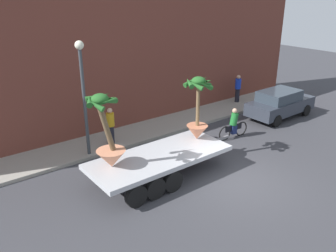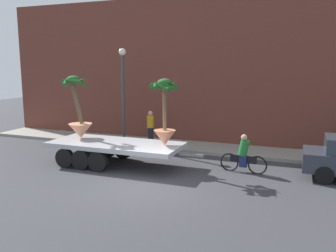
{
  "view_description": "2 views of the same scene",
  "coord_description": "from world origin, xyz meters",
  "views": [
    {
      "loc": [
        -9.24,
        -7.63,
        6.89
      ],
      "look_at": [
        -1.19,
        2.87,
        1.61
      ],
      "focal_mm": 37.41,
      "sensor_mm": 36.0,
      "label": 1
    },
    {
      "loc": [
        4.99,
        -10.6,
        4.12
      ],
      "look_at": [
        -0.08,
        2.41,
        1.74
      ],
      "focal_mm": 37.82,
      "sensor_mm": 36.0,
      "label": 2
    }
  ],
  "objects": [
    {
      "name": "potted_palm_rear",
      "position": [
        -0.15,
        2.24,
        2.16
      ],
      "size": [
        1.19,
        1.17,
        2.66
      ],
      "color": "#C17251",
      "rests_on": "flatbed_trailer"
    },
    {
      "name": "sidewalk",
      "position": [
        0.0,
        6.1,
        0.07
      ],
      "size": [
        24.0,
        2.2,
        0.15
      ],
      "primitive_type": "cube",
      "color": "gray",
      "rests_on": "ground"
    },
    {
      "name": "ground_plane",
      "position": [
        0.0,
        0.0,
        0.0
      ],
      "size": [
        60.0,
        60.0,
        0.0
      ],
      "primitive_type": "plane",
      "color": "#38383D"
    },
    {
      "name": "flatbed_trailer",
      "position": [
        -2.51,
        1.99,
        0.76
      ],
      "size": [
        6.55,
        2.36,
        0.98
      ],
      "color": "#B7BABF",
      "rests_on": "ground"
    },
    {
      "name": "building_facade",
      "position": [
        0.0,
        7.8,
        3.84
      ],
      "size": [
        24.0,
        1.2,
        7.69
      ],
      "primitive_type": "cube",
      "color": "brown",
      "rests_on": "ground"
    },
    {
      "name": "pedestrian_far_left",
      "position": [
        -2.32,
        5.69,
        1.04
      ],
      "size": [
        0.36,
        0.36,
        1.71
      ],
      "color": "black",
      "rests_on": "sidewalk"
    },
    {
      "name": "street_lamp",
      "position": [
        -3.64,
        5.3,
        3.23
      ],
      "size": [
        0.36,
        0.36,
        4.83
      ],
      "color": "#383D42",
      "rests_on": "sidewalk"
    },
    {
      "name": "cyclist",
      "position": [
        2.88,
        2.94,
        0.67
      ],
      "size": [
        1.84,
        0.37,
        1.54
      ],
      "color": "black",
      "rests_on": "ground"
    },
    {
      "name": "potted_palm_middle",
      "position": [
        -4.23,
        2.27,
        1.96
      ],
      "size": [
        1.34,
        1.18,
        2.73
      ],
      "color": "tan",
      "rests_on": "flatbed_trailer"
    }
  ]
}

